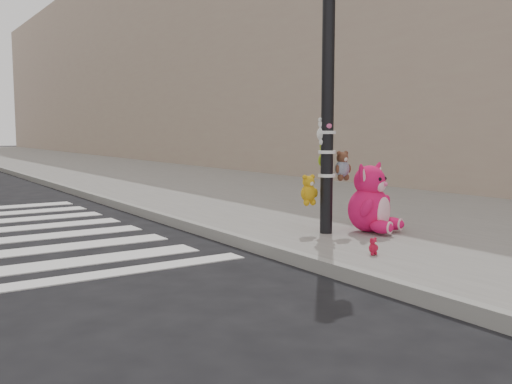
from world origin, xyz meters
TOP-DOWN VIEW (x-y plane):
  - ground at (0.00, 0.00)m, footprint 120.00×120.00m
  - sidewalk_near at (5.00, 10.00)m, footprint 7.00×80.00m
  - curb_edge at (1.55, 10.00)m, footprint 0.12×80.00m
  - bld_near at (10.50, 20.00)m, footprint 5.00×60.00m
  - signal_pole at (2.61, 1.81)m, footprint 0.69×0.48m
  - pink_bunny at (3.14, 1.53)m, footprint 0.75×0.82m
  - red_teddy at (2.15, 0.50)m, footprint 0.13×0.09m

SIDE VIEW (x-z plane):
  - ground at x=0.00m, z-range 0.00..0.00m
  - sidewalk_near at x=5.00m, z-range 0.00..0.14m
  - curb_edge at x=1.55m, z-range -0.01..0.15m
  - red_teddy at x=2.15m, z-range 0.14..0.33m
  - pink_bunny at x=3.14m, z-range 0.05..0.98m
  - signal_pole at x=2.61m, z-range -0.21..3.79m
  - bld_near at x=10.50m, z-range 0.00..10.00m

